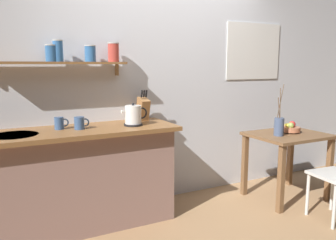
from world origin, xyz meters
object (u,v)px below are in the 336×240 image
object	(u,v)px
twig_vase	(279,126)
knife_block	(143,108)
coffee_mug_spare	(80,123)
electric_kettle	(133,116)
dining_table	(287,146)
fruit_bowl	(290,128)
coffee_mug_by_sink	(59,123)

from	to	relation	value
twig_vase	knife_block	xyz separation A→B (m)	(-1.35, 0.52, 0.21)
coffee_mug_spare	twig_vase	bearing A→B (deg)	-9.37
twig_vase	electric_kettle	bearing A→B (deg)	169.07
dining_table	fruit_bowl	bearing A→B (deg)	26.48
fruit_bowl	electric_kettle	bearing A→B (deg)	172.60
dining_table	knife_block	bearing A→B (deg)	162.23
electric_kettle	coffee_mug_spare	distance (m)	0.49
dining_table	electric_kettle	world-z (taller)	electric_kettle
twig_vase	coffee_mug_by_sink	xyz separation A→B (m)	(-2.20, 0.42, 0.14)
fruit_bowl	electric_kettle	size ratio (longest dim) A/B	0.84
twig_vase	electric_kettle	xyz separation A→B (m)	(-1.55, 0.30, 0.18)
twig_vase	knife_block	world-z (taller)	twig_vase
knife_block	coffee_mug_spare	distance (m)	0.71
fruit_bowl	knife_block	bearing A→B (deg)	164.09
electric_kettle	knife_block	world-z (taller)	knife_block
dining_table	knife_block	xyz separation A→B (m)	(-1.53, 0.49, 0.46)
dining_table	coffee_mug_by_sink	world-z (taller)	coffee_mug_by_sink
fruit_bowl	coffee_mug_by_sink	bearing A→B (deg)	171.84
dining_table	fruit_bowl	distance (m)	0.21
knife_block	coffee_mug_by_sink	world-z (taller)	knife_block
knife_block	coffee_mug_spare	xyz separation A→B (m)	(-0.68, -0.18, -0.07)
fruit_bowl	coffee_mug_by_sink	xyz separation A→B (m)	(-2.44, 0.35, 0.19)
dining_table	twig_vase	world-z (taller)	twig_vase
dining_table	electric_kettle	xyz separation A→B (m)	(-1.72, 0.27, 0.42)
twig_vase	coffee_mug_by_sink	distance (m)	2.24
knife_block	coffee_mug_by_sink	xyz separation A→B (m)	(-0.84, -0.11, -0.07)
twig_vase	knife_block	size ratio (longest dim) A/B	1.75
knife_block	coffee_mug_by_sink	distance (m)	0.85
knife_block	electric_kettle	bearing A→B (deg)	-130.82
coffee_mug_by_sink	coffee_mug_spare	distance (m)	0.18
coffee_mug_spare	fruit_bowl	bearing A→B (deg)	-6.76
knife_block	coffee_mug_spare	world-z (taller)	knife_block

